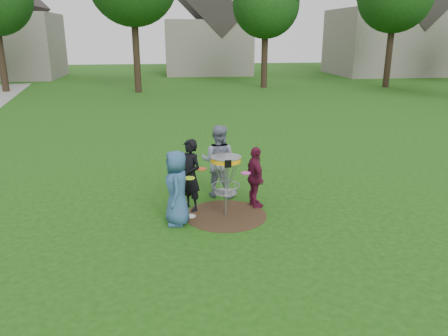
{
  "coord_description": "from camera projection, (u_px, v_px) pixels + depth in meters",
  "views": [
    {
      "loc": [
        -1.22,
        -8.78,
        3.84
      ],
      "look_at": [
        0.0,
        0.3,
        1.0
      ],
      "focal_mm": 35.0,
      "sensor_mm": 36.0,
      "label": 1
    }
  ],
  "objects": [
    {
      "name": "player_black",
      "position": [
        190.0,
        175.0,
        9.69
      ],
      "size": [
        0.67,
        0.71,
        1.63
      ],
      "primitive_type": "imported",
      "rotation": [
        0.0,
        0.0,
        -0.94
      ],
      "color": "black",
      "rests_on": "ground"
    },
    {
      "name": "disc_on_grass",
      "position": [
        191.0,
        216.0,
        9.53
      ],
      "size": [
        0.22,
        0.22,
        0.02
      ],
      "primitive_type": "cylinder",
      "color": "silver",
      "rests_on": "ground"
    },
    {
      "name": "player_maroon",
      "position": [
        255.0,
        177.0,
        9.89
      ],
      "size": [
        0.49,
        0.88,
        1.42
      ],
      "primitive_type": "imported",
      "rotation": [
        0.0,
        0.0,
        1.75
      ],
      "color": "maroon",
      "rests_on": "ground"
    },
    {
      "name": "dirt_patch",
      "position": [
        226.0,
        215.0,
        9.6
      ],
      "size": [
        1.8,
        1.8,
        0.01
      ],
      "primitive_type": "cylinder",
      "color": "#47331E",
      "rests_on": "ground"
    },
    {
      "name": "house_row",
      "position": [
        228.0,
        30.0,
        40.29
      ],
      "size": [
        44.5,
        10.65,
        11.62
      ],
      "color": "gray",
      "rests_on": "ground"
    },
    {
      "name": "disc_golf_basket",
      "position": [
        226.0,
        171.0,
        9.3
      ],
      "size": [
        0.66,
        0.67,
        1.38
      ],
      "color": "#9EA0A5",
      "rests_on": "ground"
    },
    {
      "name": "player_blue",
      "position": [
        177.0,
        188.0,
        8.97
      ],
      "size": [
        0.51,
        0.78,
        1.59
      ],
      "primitive_type": "imported",
      "rotation": [
        0.0,
        0.0,
        -1.58
      ],
      "color": "#2F5583",
      "rests_on": "ground"
    },
    {
      "name": "ground",
      "position": [
        226.0,
        215.0,
        9.61
      ],
      "size": [
        100.0,
        100.0,
        0.0
      ],
      "primitive_type": "plane",
      "color": "#19470F",
      "rests_on": "ground"
    },
    {
      "name": "held_discs",
      "position": [
        215.0,
        169.0,
        9.6
      ],
      "size": [
        1.5,
        1.39,
        0.24
      ],
      "color": "#BFF91B",
      "rests_on": "ground"
    },
    {
      "name": "player_grey",
      "position": [
        218.0,
        161.0,
        10.52
      ],
      "size": [
        1.05,
        0.95,
        1.77
      ],
      "primitive_type": "imported",
      "rotation": [
        0.0,
        0.0,
        2.75
      ],
      "color": "gray",
      "rests_on": "ground"
    }
  ]
}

